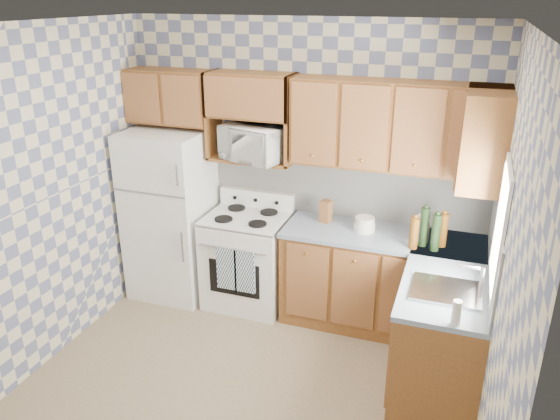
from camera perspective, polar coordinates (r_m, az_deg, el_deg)
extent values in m
plane|color=#78684B|center=(4.47, -4.02, -18.48)|extent=(3.40, 3.40, 0.00)
cube|color=slate|center=(5.15, 2.64, 4.42)|extent=(3.40, 0.02, 2.70)
cube|color=slate|center=(3.48, 22.19, -6.17)|extent=(0.02, 3.20, 2.70)
cube|color=silver|center=(5.09, 6.88, 2.30)|extent=(2.60, 0.02, 0.56)
cube|color=silver|center=(4.26, 21.54, -3.12)|extent=(0.02, 1.60, 0.56)
cube|color=white|center=(5.51, -11.33, -0.43)|extent=(0.75, 0.70, 1.68)
cube|color=white|center=(5.36, -3.39, -5.30)|extent=(0.76, 0.65, 0.90)
cube|color=silver|center=(5.16, -3.50, -0.80)|extent=(0.76, 0.65, 0.02)
cube|color=white|center=(5.37, -2.39, 1.20)|extent=(0.76, 0.08, 0.17)
cube|color=navy|center=(5.07, -5.58, -6.12)|extent=(0.20, 0.02, 0.42)
cube|color=navy|center=(5.00, -3.71, -6.46)|extent=(0.20, 0.02, 0.42)
cube|color=brown|center=(5.07, 10.47, -7.42)|extent=(1.75, 0.60, 0.88)
cube|color=brown|center=(4.61, 16.58, -11.28)|extent=(0.60, 1.60, 0.88)
cube|color=slate|center=(4.86, 10.82, -2.71)|extent=(1.77, 0.63, 0.04)
cube|color=slate|center=(4.38, 17.15, -6.21)|extent=(0.63, 1.60, 0.04)
cube|color=brown|center=(4.70, 11.92, 8.59)|extent=(1.75, 0.33, 0.74)
cube|color=brown|center=(5.36, -11.36, 11.55)|extent=(0.82, 0.33, 0.50)
cube|color=brown|center=(4.48, 20.63, 7.03)|extent=(0.33, 0.70, 0.74)
cube|color=brown|center=(5.13, -2.94, 5.33)|extent=(0.80, 0.33, 0.03)
imported|color=white|center=(5.01, -2.72, 7.00)|extent=(0.66, 0.53, 0.32)
cube|color=#B7B7BC|center=(4.06, 16.96, -8.12)|extent=(0.48, 0.40, 0.03)
cube|color=silver|center=(3.85, 22.03, -1.81)|extent=(0.02, 0.66, 0.86)
cylinder|color=black|center=(4.65, 14.82, -1.72)|extent=(0.07, 0.07, 0.34)
cylinder|color=black|center=(4.60, 15.97, -2.29)|extent=(0.07, 0.07, 0.31)
cylinder|color=#62370F|center=(4.69, 16.66, -2.01)|extent=(0.07, 0.07, 0.29)
cylinder|color=#62370F|center=(4.59, 13.81, -2.37)|extent=(0.07, 0.07, 0.27)
cube|color=brown|center=(5.01, 4.81, -0.12)|extent=(0.11, 0.11, 0.21)
cylinder|color=white|center=(4.74, 14.36, -2.10)|extent=(0.16, 0.16, 0.20)
cylinder|color=silver|center=(3.68, 17.96, -10.18)|extent=(0.06, 0.06, 0.17)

